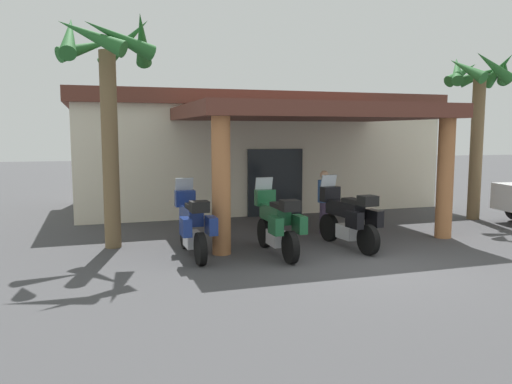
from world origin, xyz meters
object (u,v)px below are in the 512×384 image
Objects in this scene: motorcycle_blue at (192,224)px; palm_tree_near_portico at (479,97)px; motorcycle_black at (349,218)px; pedestrian at (324,197)px; palm_tree_roadside at (108,77)px; motel_building at (252,149)px; motorcycle_green at (277,223)px.

palm_tree_near_portico reaches higher than motorcycle_blue.
motorcycle_blue is 1.00× the size of motorcycle_black.
palm_tree_roadside is at bearing -132.25° from pedestrian.
motel_building is 7.36m from motorcycle_black.
pedestrian is at bearing 3.14° from palm_tree_roadside.
pedestrian is 5.97m from palm_tree_near_portico.
palm_tree_near_portico reaches higher than motel_building.
motorcycle_blue is 3.78m from palm_tree_roadside.
motel_building is 7.72× the size of pedestrian.
palm_tree_roadside reaches higher than pedestrian.
palm_tree_near_portico is at bearing 5.94° from palm_tree_roadside.
palm_tree_near_portico is (5.38, 2.56, 2.97)m from motorcycle_black.
motorcycle_green is (-1.44, -7.45, -1.32)m from motel_building.
motel_building is at bearing 49.99° from palm_tree_roadside.
motorcycle_black is at bearing -95.26° from motorcycle_blue.
palm_tree_near_portico is at bearing 53.34° from pedestrian.
motorcycle_green is 8.23m from palm_tree_near_portico.
motorcycle_blue is at bearing -39.40° from palm_tree_roadside.
pedestrian reaches higher than motorcycle_blue.
motorcycle_blue is at bearing 79.17° from motorcycle_black.
palm_tree_roadside is (-3.40, 1.67, 3.13)m from motorcycle_green.
pedestrian is at bearing -171.27° from palm_tree_near_portico.
motorcycle_black is 6.22m from palm_tree_roadside.
motel_building is 7.91m from motorcycle_blue.
motorcycle_blue is 1.35× the size of pedestrian.
motel_building is 5.71× the size of motorcycle_blue.
palm_tree_roadside is (-5.31, -0.29, 2.88)m from pedestrian.
motel_building is at bearing 140.72° from palm_tree_near_portico.
motorcycle_blue is 9.72m from palm_tree_near_portico.
palm_tree_roadside is at bearing -174.06° from palm_tree_near_portico.
pedestrian is at bearing -87.43° from motel_building.
palm_tree_near_portico reaches higher than pedestrian.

